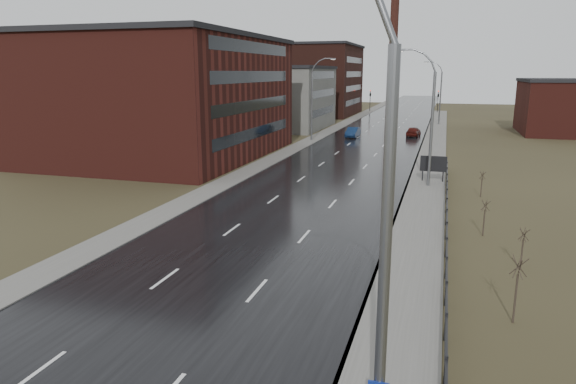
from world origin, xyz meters
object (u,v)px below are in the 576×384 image
Objects in this scene: car_far at (413,132)px; billboard at (433,165)px; car_near at (353,133)px; streetlight_main at (369,248)px.

billboard is at bearing 101.94° from car_far.
car_far is (8.52, 3.68, -0.00)m from car_near.
billboard is 0.54× the size of car_near.
car_near is (-11.55, 65.46, -5.32)m from streetlight_main.
car_near reaches higher than car_far.
streetlight_main reaches higher than car_near.
streetlight_main is 69.41m from car_far.
billboard is at bearing 89.00° from streetlight_main.
car_near is 1.03× the size of car_far.
car_far is at bearing 96.26° from billboard.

